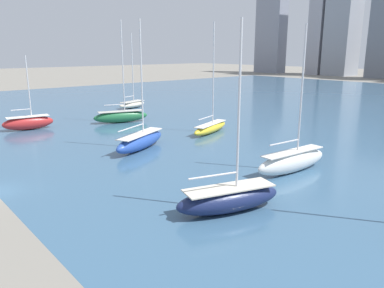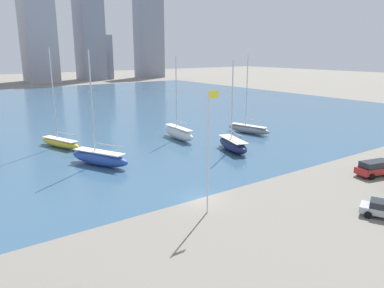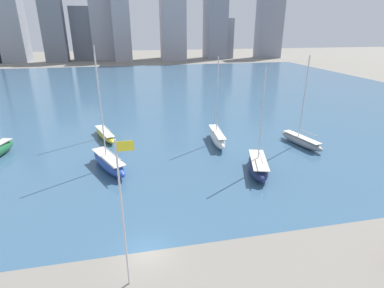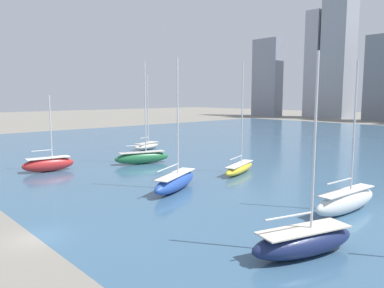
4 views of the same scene
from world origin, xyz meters
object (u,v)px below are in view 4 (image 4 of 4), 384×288
object	(u,v)px
sailboat_green	(142,157)
sailboat_cream	(147,145)
sailboat_blue	(175,181)
sailboat_yellow	(239,167)
sailboat_white	(346,201)
sailboat_red	(48,164)
sailboat_navy	(304,241)

from	to	relation	value
sailboat_green	sailboat_cream	distance (m)	16.95
sailboat_cream	sailboat_blue	distance (m)	35.45
sailboat_yellow	sailboat_blue	distance (m)	13.33
sailboat_white	sailboat_green	xyz separation A→B (m)	(-34.94, 0.75, -0.07)
sailboat_green	sailboat_cream	size ratio (longest dim) A/B	1.09
sailboat_white	sailboat_yellow	bearing A→B (deg)	165.08
sailboat_red	sailboat_navy	distance (m)	41.58
sailboat_cream	sailboat_navy	bearing A→B (deg)	-40.51
sailboat_cream	sailboat_blue	world-z (taller)	sailboat_blue
sailboat_green	sailboat_blue	bearing A→B (deg)	-6.10
sailboat_white	sailboat_cream	world-z (taller)	sailboat_cream
sailboat_blue	sailboat_cream	bearing A→B (deg)	124.83
sailboat_green	sailboat_cream	bearing A→B (deg)	158.65
sailboat_white	sailboat_blue	distance (m)	18.81
sailboat_white	sailboat_cream	size ratio (longest dim) A/B	0.93
sailboat_blue	sailboat_white	bearing A→B (deg)	-4.44
sailboat_green	sailboat_blue	distance (m)	18.82
sailboat_red	sailboat_green	bearing A→B (deg)	80.38
sailboat_green	sailboat_navy	size ratio (longest dim) A/B	1.19
sailboat_red	sailboat_cream	xyz separation A→B (m)	(-9.15, 24.43, -0.26)
sailboat_yellow	sailboat_cream	size ratio (longest dim) A/B	1.03
sailboat_green	sailboat_yellow	bearing A→B (deg)	37.16
sailboat_white	sailboat_cream	distance (m)	49.55
sailboat_navy	sailboat_blue	xyz separation A→B (m)	(-20.07, 5.12, 0.04)
sailboat_red	sailboat_blue	bearing A→B (deg)	24.04
sailboat_yellow	sailboat_green	size ratio (longest dim) A/B	0.95
sailboat_yellow	sailboat_red	xyz separation A→B (m)	(-20.15, -19.85, 0.24)
sailboat_yellow	sailboat_blue	world-z (taller)	sailboat_yellow
sailboat_cream	sailboat_navy	distance (m)	55.67
sailboat_red	sailboat_yellow	bearing A→B (deg)	51.55
sailboat_red	sailboat_navy	xyz separation A→B (m)	(41.56, 1.48, -0.06)
sailboat_white	sailboat_cream	xyz separation A→B (m)	(-48.25, 11.24, -0.33)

